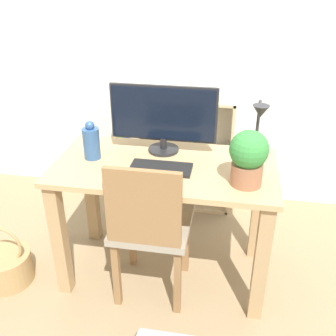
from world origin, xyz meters
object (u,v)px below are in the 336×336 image
vase (91,142)px  potted_plant (248,157)px  monitor (163,116)px  desk_lamp (258,129)px  bookshelf (155,156)px  keyboard (161,168)px  basket (6,266)px  chair (150,225)px

vase → potted_plant: bearing=-9.8°
monitor → desk_lamp: size_ratio=1.67×
monitor → bookshelf: monitor is taller
keyboard → potted_plant: potted_plant is taller
vase → basket: bearing=-153.4°
vase → chair: 0.54m
keyboard → chair: bearing=-103.4°
desk_lamp → basket: desk_lamp is taller
desk_lamp → keyboard: bearing=-167.1°
monitor → desk_lamp: (0.49, -0.12, 0.00)m
monitor → desk_lamp: monitor is taller
potted_plant → chair: 0.61m
monitor → bookshelf: 0.86m
chair → keyboard: bearing=68.4°
vase → chair: vase is taller
chair → basket: size_ratio=2.25×
chair → vase: bearing=141.4°
desk_lamp → chair: size_ratio=0.41×
potted_plant → chair: size_ratio=0.32×
keyboard → vase: bearing=170.1°
monitor → bookshelf: (-0.18, 0.63, -0.56)m
potted_plant → chair: potted_plant is taller
keyboard → chair: (-0.03, -0.14, -0.26)m
keyboard → potted_plant: size_ratio=1.16×
desk_lamp → basket: bearing=-168.0°
monitor → keyboard: monitor is taller
basket → keyboard: bearing=11.5°
basket → monitor: bearing=25.2°
potted_plant → bookshelf: (-0.64, 0.92, -0.50)m
monitor → chair: size_ratio=0.68×
vase → desk_lamp: (0.85, 0.04, 0.12)m
monitor → potted_plant: monitor is taller
keyboard → bookshelf: bookshelf is taller
desk_lamp → chair: bearing=-153.7°
keyboard → basket: bearing=-168.5°
monitor → vase: (-0.36, -0.15, -0.11)m
keyboard → bookshelf: 0.95m
chair → basket: 0.93m
monitor → chair: monitor is taller
potted_plant → bookshelf: 1.23m
monitor → bookshelf: bearing=106.4°
vase → bookshelf: bearing=77.3°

